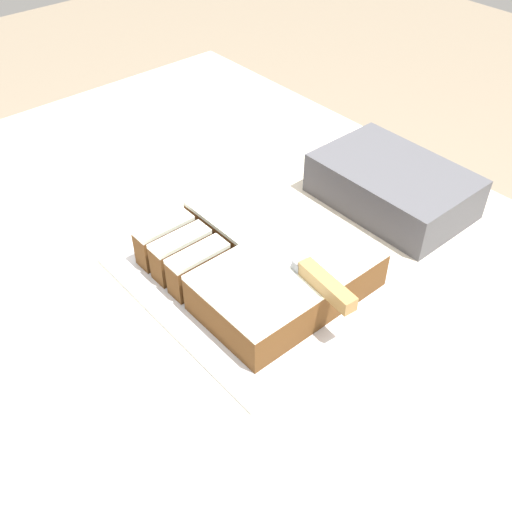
% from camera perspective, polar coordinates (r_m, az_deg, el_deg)
% --- Properties ---
extents(countertop, '(1.40, 1.10, 0.90)m').
position_cam_1_polar(countertop, '(1.32, -3.83, -15.87)').
color(countertop, beige).
rests_on(countertop, ground_plane).
extents(cake_board, '(0.39, 0.35, 0.01)m').
position_cam_1_polar(cake_board, '(0.96, -0.00, -1.64)').
color(cake_board, silver).
rests_on(cake_board, countertop).
extents(cake, '(0.31, 0.27, 0.07)m').
position_cam_1_polar(cake, '(0.93, 0.44, -0.04)').
color(cake, brown).
rests_on(cake, cake_board).
extents(knife, '(0.27, 0.05, 0.02)m').
position_cam_1_polar(knife, '(0.84, 5.59, -1.86)').
color(knife, silver).
rests_on(knife, cake).
extents(storage_box, '(0.27, 0.18, 0.08)m').
position_cam_1_polar(storage_box, '(1.12, 12.89, 6.53)').
color(storage_box, '#47474C').
rests_on(storage_box, countertop).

